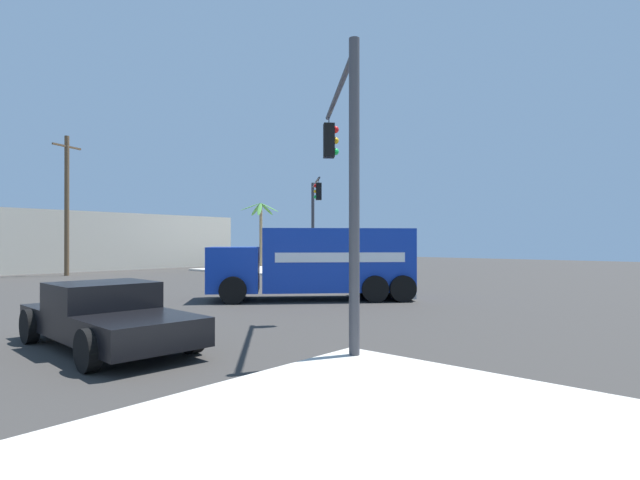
{
  "coord_description": "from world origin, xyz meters",
  "views": [
    {
      "loc": [
        -14.93,
        -13.15,
        2.25
      ],
      "look_at": [
        -0.36,
        -0.4,
        2.32
      ],
      "focal_mm": 27.51,
      "sensor_mm": 36.0,
      "label": 1
    }
  ],
  "objects_px": {
    "traffic_light_secondary": "(343,159)",
    "delivery_truck": "(318,262)",
    "vending_machine_red": "(319,257)",
    "utility_pole": "(67,204)",
    "pickup_black": "(106,313)",
    "traffic_light_primary": "(315,213)",
    "palm_tree_far": "(261,224)",
    "vending_machine_blue": "(325,257)"
  },
  "relations": [
    {
      "from": "delivery_truck",
      "to": "pickup_black",
      "type": "xyz_separation_m",
      "value": [
        -9.57,
        -2.43,
        -0.72
      ]
    },
    {
      "from": "vending_machine_red",
      "to": "palm_tree_far",
      "type": "distance_m",
      "value": 7.89
    },
    {
      "from": "palm_tree_far",
      "to": "vending_machine_red",
      "type": "bearing_deg",
      "value": -95.54
    },
    {
      "from": "delivery_truck",
      "to": "vending_machine_blue",
      "type": "xyz_separation_m",
      "value": [
        15.35,
        12.8,
        -0.38
      ]
    },
    {
      "from": "vending_machine_red",
      "to": "palm_tree_far",
      "type": "relative_size",
      "value": 0.33
    },
    {
      "from": "pickup_black",
      "to": "palm_tree_far",
      "type": "height_order",
      "value": "palm_tree_far"
    },
    {
      "from": "traffic_light_primary",
      "to": "vending_machine_blue",
      "type": "relative_size",
      "value": 3.18
    },
    {
      "from": "traffic_light_secondary",
      "to": "utility_pole",
      "type": "distance_m",
      "value": 27.85
    },
    {
      "from": "delivery_truck",
      "to": "pickup_black",
      "type": "bearing_deg",
      "value": -165.74
    },
    {
      "from": "traffic_light_secondary",
      "to": "palm_tree_far",
      "type": "relative_size",
      "value": 1.07
    },
    {
      "from": "palm_tree_far",
      "to": "utility_pole",
      "type": "relative_size",
      "value": 0.59
    },
    {
      "from": "delivery_truck",
      "to": "vending_machine_red",
      "type": "relative_size",
      "value": 4.01
    },
    {
      "from": "pickup_black",
      "to": "vending_machine_red",
      "type": "relative_size",
      "value": 2.87
    },
    {
      "from": "delivery_truck",
      "to": "utility_pole",
      "type": "bearing_deg",
      "value": 92.75
    },
    {
      "from": "utility_pole",
      "to": "pickup_black",
      "type": "bearing_deg",
      "value": -109.73
    },
    {
      "from": "traffic_light_primary",
      "to": "traffic_light_secondary",
      "type": "xyz_separation_m",
      "value": [
        -13.79,
        -13.2,
        0.05
      ]
    },
    {
      "from": "vending_machine_blue",
      "to": "utility_pole",
      "type": "xyz_separation_m",
      "value": [
        -16.38,
        8.59,
        3.73
      ]
    },
    {
      "from": "vending_machine_red",
      "to": "palm_tree_far",
      "type": "height_order",
      "value": "palm_tree_far"
    },
    {
      "from": "traffic_light_secondary",
      "to": "delivery_truck",
      "type": "bearing_deg",
      "value": 45.2
    },
    {
      "from": "traffic_light_secondary",
      "to": "pickup_black",
      "type": "height_order",
      "value": "traffic_light_secondary"
    },
    {
      "from": "traffic_light_primary",
      "to": "traffic_light_secondary",
      "type": "bearing_deg",
      "value": -136.25
    },
    {
      "from": "delivery_truck",
      "to": "traffic_light_primary",
      "type": "bearing_deg",
      "value": 42.58
    },
    {
      "from": "vending_machine_red",
      "to": "utility_pole",
      "type": "relative_size",
      "value": 0.2
    },
    {
      "from": "delivery_truck",
      "to": "vending_machine_blue",
      "type": "distance_m",
      "value": 19.99
    },
    {
      "from": "traffic_light_primary",
      "to": "pickup_black",
      "type": "xyz_separation_m",
      "value": [
        -17.39,
        -9.62,
        -3.31
      ]
    },
    {
      "from": "vending_machine_blue",
      "to": "palm_tree_far",
      "type": "distance_m",
      "value": 7.08
    },
    {
      "from": "vending_machine_red",
      "to": "utility_pole",
      "type": "bearing_deg",
      "value": 146.82
    },
    {
      "from": "traffic_light_primary",
      "to": "pickup_black",
      "type": "height_order",
      "value": "traffic_light_primary"
    },
    {
      "from": "vending_machine_red",
      "to": "palm_tree_far",
      "type": "xyz_separation_m",
      "value": [
        0.71,
        7.35,
        2.76
      ]
    },
    {
      "from": "utility_pole",
      "to": "traffic_light_primary",
      "type": "bearing_deg",
      "value": -58.07
    },
    {
      "from": "pickup_black",
      "to": "vending_machine_red",
      "type": "distance_m",
      "value": 27.17
    },
    {
      "from": "pickup_black",
      "to": "utility_pole",
      "type": "height_order",
      "value": "utility_pole"
    },
    {
      "from": "palm_tree_far",
      "to": "traffic_light_primary",
      "type": "bearing_deg",
      "value": -118.07
    },
    {
      "from": "delivery_truck",
      "to": "palm_tree_far",
      "type": "xyz_separation_m",
      "value": [
        14.24,
        19.22,
        2.38
      ]
    },
    {
      "from": "traffic_light_primary",
      "to": "pickup_black",
      "type": "distance_m",
      "value": 20.15
    },
    {
      "from": "traffic_light_secondary",
      "to": "utility_pole",
      "type": "xyz_separation_m",
      "value": [
        4.94,
        27.4,
        0.71
      ]
    },
    {
      "from": "delivery_truck",
      "to": "traffic_light_secondary",
      "type": "distance_m",
      "value": 8.87
    },
    {
      "from": "utility_pole",
      "to": "traffic_light_secondary",
      "type": "bearing_deg",
      "value": -100.22
    },
    {
      "from": "pickup_black",
      "to": "vending_machine_blue",
      "type": "height_order",
      "value": "vending_machine_blue"
    },
    {
      "from": "delivery_truck",
      "to": "pickup_black",
      "type": "distance_m",
      "value": 9.9
    },
    {
      "from": "vending_machine_red",
      "to": "vending_machine_blue",
      "type": "distance_m",
      "value": 2.05
    },
    {
      "from": "delivery_truck",
      "to": "utility_pole",
      "type": "relative_size",
      "value": 0.8
    }
  ]
}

